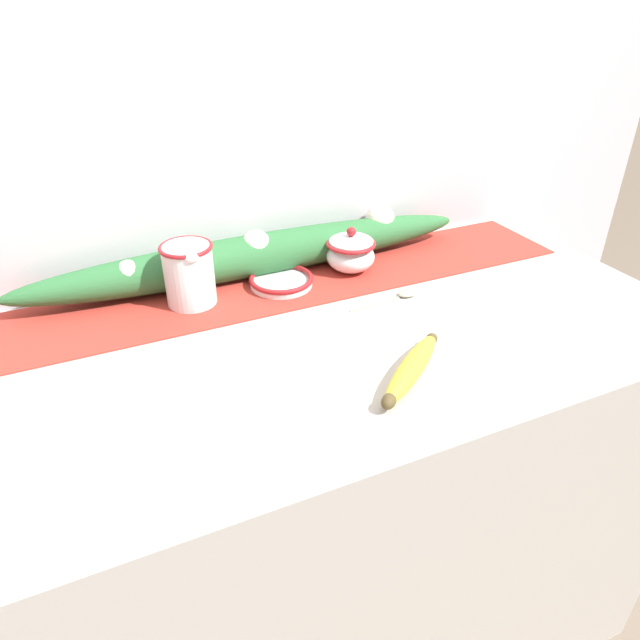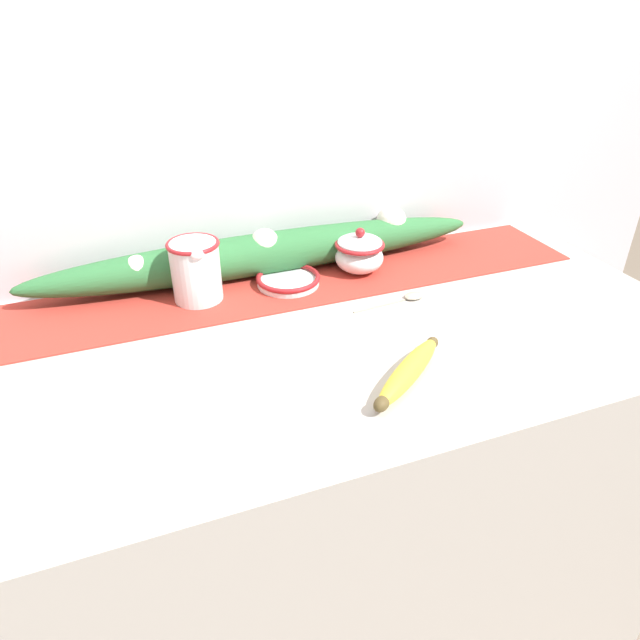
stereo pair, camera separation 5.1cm
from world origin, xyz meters
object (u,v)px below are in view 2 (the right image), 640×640
Objects in this scene: sugar_bowl at (359,253)px; small_dish at (288,280)px; banana at (408,371)px; spoon at (410,297)px; cream_pitcher at (196,268)px.

sugar_bowl is 0.16m from small_dish.
sugar_bowl is at bearing 1.64° from small_dish.
spoon is at bearing 60.51° from banana.
cream_pitcher reaches higher than small_dish.
cream_pitcher is at bearing 123.75° from banana.
spoon is (0.20, -0.14, -0.01)m from small_dish.
banana is (0.25, -0.38, -0.05)m from cream_pitcher.
small_dish is 0.25m from spoon.
cream_pitcher is 0.19m from small_dish.
banana is at bearing -124.50° from spoon.
small_dish is 0.71× the size of banana.
spoon is at bearing -34.38° from small_dish.
banana is at bearing -102.96° from sugar_bowl.
sugar_bowl is (0.34, -0.00, -0.02)m from cream_pitcher.
small_dish reaches higher than spoon.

